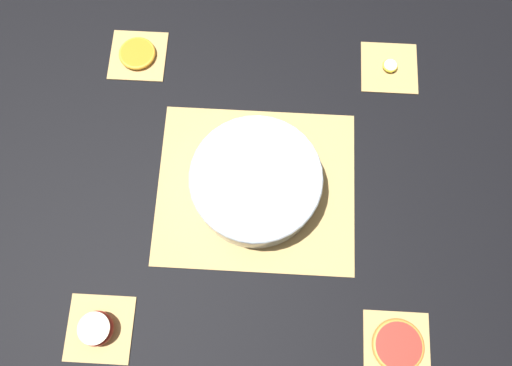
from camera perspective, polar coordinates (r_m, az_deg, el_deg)
ground_plane at (r=1.03m, az=-0.00°, el=-0.58°), size 6.00×6.00×0.00m
bamboo_mat_center at (r=1.02m, az=-0.00°, el=-0.53°), size 0.40×0.34×0.01m
coaster_mat_near_left at (r=1.03m, az=-17.43°, el=-15.59°), size 0.12×0.12×0.01m
coaster_mat_near_right at (r=1.02m, az=15.79°, el=-17.44°), size 0.12×0.12×0.01m
coaster_mat_far_left at (r=1.18m, az=-13.33°, el=14.01°), size 0.12×0.12×0.01m
coaster_mat_far_right at (r=1.17m, az=14.99°, el=12.64°), size 0.12×0.12×0.01m
fruit_salad_bowl at (r=0.98m, az=-0.02°, el=0.19°), size 0.26×0.26×0.07m
apple_half at (r=1.00m, az=-17.80°, el=-15.55°), size 0.06×0.06×0.04m
orange_slice_whole at (r=1.17m, az=-13.42°, el=14.21°), size 0.08×0.08×0.01m
banana_coin_single at (r=1.17m, az=15.08°, el=12.82°), size 0.03×0.03×0.01m
grapefruit_slice at (r=1.01m, az=15.93°, el=-17.43°), size 0.10×0.10×0.01m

